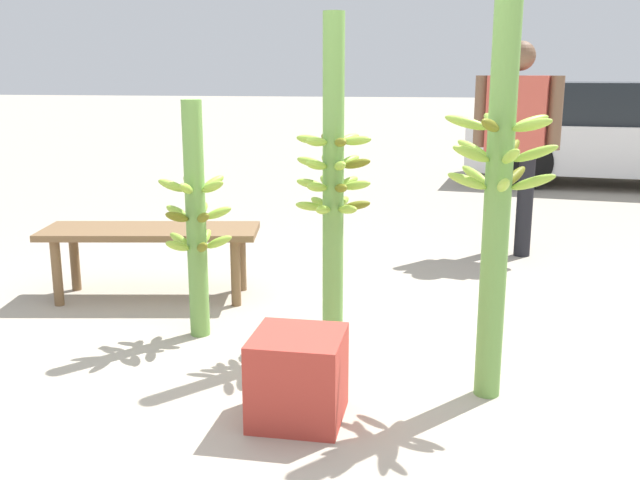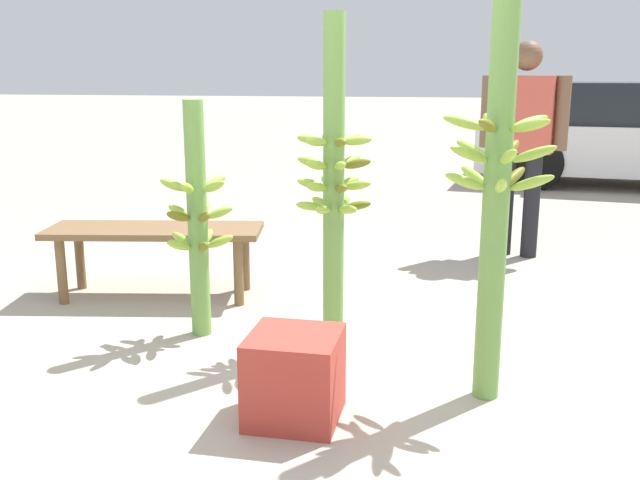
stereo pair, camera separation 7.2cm
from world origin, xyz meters
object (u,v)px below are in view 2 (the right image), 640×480
banana_stalk_right (496,197)px  banana_stalk_center (334,183)px  vendor_person (523,131)px  banana_stalk_left (197,219)px  produce_crate (294,377)px  market_bench (155,238)px

banana_stalk_right → banana_stalk_center: bearing=148.8°
vendor_person → banana_stalk_left: bearing=-115.6°
banana_stalk_right → vendor_person: banana_stalk_right is taller
banana_stalk_left → produce_crate: 1.22m
banana_stalk_right → market_bench: bearing=152.4°
market_bench → produce_crate: size_ratio=3.79×
market_bench → banana_stalk_center: bearing=-35.4°
banana_stalk_center → produce_crate: size_ratio=4.59×
banana_stalk_left → market_bench: (-0.52, 0.58, -0.26)m
banana_stalk_left → banana_stalk_right: 1.61m
banana_stalk_right → market_bench: banana_stalk_right is taller
produce_crate → banana_stalk_center: bearing=89.6°
banana_stalk_center → market_bench: bearing=154.7°
market_bench → produce_crate: 1.92m
banana_stalk_center → produce_crate: bearing=-90.4°
vendor_person → produce_crate: bearing=-95.1°
banana_stalk_left → market_bench: banana_stalk_left is taller
banana_stalk_left → vendor_person: 2.81m
banana_stalk_left → market_bench: 0.82m
market_bench → vendor_person: bearing=23.7°
vendor_person → banana_stalk_right: bearing=-81.7°
banana_stalk_left → banana_stalk_center: 0.77m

